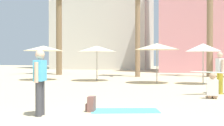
{
  "coord_description": "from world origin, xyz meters",
  "views": [
    {
      "loc": [
        2.34,
        -5.01,
        1.43
      ],
      "look_at": [
        -0.71,
        6.35,
        1.29
      ],
      "focal_mm": 46.92,
      "sensor_mm": 36.0,
      "label": 1
    }
  ],
  "objects_px": {
    "cafe_umbrella_0": "(97,49)",
    "person_far_left": "(220,72)",
    "cafe_umbrella_1": "(157,46)",
    "backpack": "(91,104)",
    "cafe_umbrella_3": "(44,48)",
    "person_mid_center": "(212,89)",
    "person_far_right": "(40,80)",
    "beach_towel": "(125,111)",
    "cafe_umbrella_2": "(203,48)"
  },
  "relations": [
    {
      "from": "cafe_umbrella_3",
      "to": "cafe_umbrella_2",
      "type": "bearing_deg",
      "value": -3.85
    },
    {
      "from": "cafe_umbrella_1",
      "to": "beach_towel",
      "type": "bearing_deg",
      "value": -88.82
    },
    {
      "from": "cafe_umbrella_1",
      "to": "backpack",
      "type": "xyz_separation_m",
      "value": [
        -0.68,
        -10.16,
        -2.02
      ]
    },
    {
      "from": "person_far_right",
      "to": "cafe_umbrella_2",
      "type": "bearing_deg",
      "value": 60.49
    },
    {
      "from": "cafe_umbrella_2",
      "to": "cafe_umbrella_3",
      "type": "bearing_deg",
      "value": 176.15
    },
    {
      "from": "cafe_umbrella_1",
      "to": "cafe_umbrella_3",
      "type": "height_order",
      "value": "cafe_umbrella_1"
    },
    {
      "from": "person_far_left",
      "to": "person_mid_center",
      "type": "xyz_separation_m",
      "value": [
        -0.41,
        -1.47,
        -0.6
      ]
    },
    {
      "from": "backpack",
      "to": "person_far_right",
      "type": "height_order",
      "value": "person_far_right"
    },
    {
      "from": "person_mid_center",
      "to": "backpack",
      "type": "bearing_deg",
      "value": 137.22
    },
    {
      "from": "backpack",
      "to": "cafe_umbrella_2",
      "type": "bearing_deg",
      "value": -113.98
    },
    {
      "from": "cafe_umbrella_2",
      "to": "beach_towel",
      "type": "height_order",
      "value": "cafe_umbrella_2"
    },
    {
      "from": "cafe_umbrella_2",
      "to": "person_mid_center",
      "type": "bearing_deg",
      "value": -89.4
    },
    {
      "from": "person_mid_center",
      "to": "person_far_right",
      "type": "bearing_deg",
      "value": 135.65
    },
    {
      "from": "cafe_umbrella_3",
      "to": "person_far_left",
      "type": "distance_m",
      "value": 12.52
    },
    {
      "from": "cafe_umbrella_2",
      "to": "cafe_umbrella_3",
      "type": "distance_m",
      "value": 10.65
    },
    {
      "from": "cafe_umbrella_1",
      "to": "person_far_left",
      "type": "bearing_deg",
      "value": -57.43
    },
    {
      "from": "cafe_umbrella_2",
      "to": "person_far_left",
      "type": "relative_size",
      "value": 0.91
    },
    {
      "from": "backpack",
      "to": "person_far_left",
      "type": "bearing_deg",
      "value": -131.91
    },
    {
      "from": "person_far_left",
      "to": "backpack",
      "type": "bearing_deg",
      "value": 35.59
    },
    {
      "from": "cafe_umbrella_3",
      "to": "backpack",
      "type": "xyz_separation_m",
      "value": [
        7.28,
        -10.87,
        -2.02
      ]
    },
    {
      "from": "cafe_umbrella_0",
      "to": "cafe_umbrella_3",
      "type": "relative_size",
      "value": 0.95
    },
    {
      "from": "person_far_left",
      "to": "cafe_umbrella_1",
      "type": "bearing_deg",
      "value": -75.65
    },
    {
      "from": "cafe_umbrella_1",
      "to": "person_far_left",
      "type": "relative_size",
      "value": 1.03
    },
    {
      "from": "cafe_umbrella_0",
      "to": "backpack",
      "type": "xyz_separation_m",
      "value": [
        3.45,
        -11.14,
        -1.96
      ]
    },
    {
      "from": "cafe_umbrella_0",
      "to": "person_far_left",
      "type": "bearing_deg",
      "value": -39.04
    },
    {
      "from": "person_far_left",
      "to": "person_far_right",
      "type": "relative_size",
      "value": 1.54
    },
    {
      "from": "cafe_umbrella_1",
      "to": "person_far_left",
      "type": "xyz_separation_m",
      "value": [
        3.15,
        -4.93,
        -1.29
      ]
    },
    {
      "from": "person_far_left",
      "to": "beach_towel",
      "type": "bearing_deg",
      "value": 40.71
    },
    {
      "from": "cafe_umbrella_3",
      "to": "person_far_right",
      "type": "height_order",
      "value": "cafe_umbrella_3"
    },
    {
      "from": "cafe_umbrella_2",
      "to": "cafe_umbrella_3",
      "type": "height_order",
      "value": "cafe_umbrella_3"
    },
    {
      "from": "backpack",
      "to": "person_far_right",
      "type": "relative_size",
      "value": 0.25
    },
    {
      "from": "cafe_umbrella_0",
      "to": "person_far_left",
      "type": "distance_m",
      "value": 9.46
    },
    {
      "from": "cafe_umbrella_3",
      "to": "backpack",
      "type": "bearing_deg",
      "value": -56.18
    },
    {
      "from": "beach_towel",
      "to": "person_far_right",
      "type": "bearing_deg",
      "value": -147.27
    },
    {
      "from": "cafe_umbrella_1",
      "to": "cafe_umbrella_2",
      "type": "distance_m",
      "value": 2.67
    },
    {
      "from": "person_far_right",
      "to": "backpack",
      "type": "bearing_deg",
      "value": 32.7
    },
    {
      "from": "cafe_umbrella_0",
      "to": "cafe_umbrella_3",
      "type": "bearing_deg",
      "value": -175.94
    },
    {
      "from": "person_far_left",
      "to": "person_far_right",
      "type": "bearing_deg",
      "value": 33.24
    },
    {
      "from": "person_far_right",
      "to": "beach_towel",
      "type": "bearing_deg",
      "value": 24.96
    },
    {
      "from": "cafe_umbrella_2",
      "to": "beach_towel",
      "type": "distance_m",
      "value": 10.33
    },
    {
      "from": "cafe_umbrella_2",
      "to": "person_far_right",
      "type": "relative_size",
      "value": 1.41
    },
    {
      "from": "cafe_umbrella_0",
      "to": "beach_towel",
      "type": "relative_size",
      "value": 1.4
    },
    {
      "from": "cafe_umbrella_1",
      "to": "person_mid_center",
      "type": "bearing_deg",
      "value": -66.84
    },
    {
      "from": "cafe_umbrella_1",
      "to": "backpack",
      "type": "bearing_deg",
      "value": -93.84
    },
    {
      "from": "person_far_left",
      "to": "person_far_right",
      "type": "distance_m",
      "value": 7.84
    },
    {
      "from": "cafe_umbrella_3",
      "to": "person_far_left",
      "type": "relative_size",
      "value": 1.06
    },
    {
      "from": "cafe_umbrella_3",
      "to": "beach_towel",
      "type": "height_order",
      "value": "cafe_umbrella_3"
    },
    {
      "from": "cafe_umbrella_3",
      "to": "person_mid_center",
      "type": "relative_size",
      "value": 2.87
    },
    {
      "from": "person_mid_center",
      "to": "person_far_right",
      "type": "distance_m",
      "value": 6.49
    },
    {
      "from": "beach_towel",
      "to": "person_far_left",
      "type": "distance_m",
      "value": 5.78
    }
  ]
}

